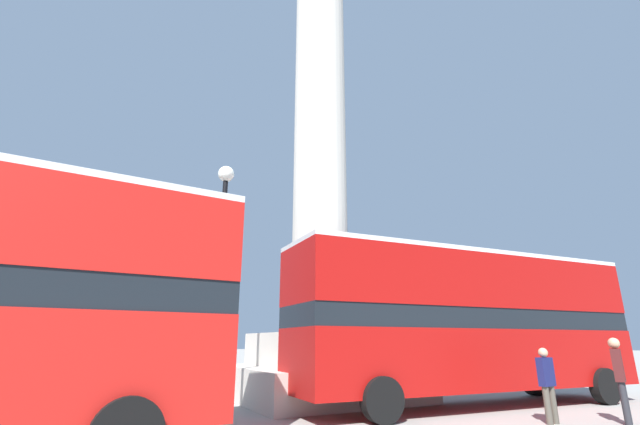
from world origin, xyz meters
The scene contains 7 objects.
ground_plane centered at (0.00, 0.00, 0.00)m, with size 200.00×200.00×0.00m, color #9E9B93.
monument_column centered at (0.00, 0.00, 7.84)m, with size 5.26×5.26×21.81m.
bus_a centered at (3.10, -3.41, 2.35)m, with size 10.98×3.33×4.25m.
equestrian_statue centered at (-8.24, 4.78, 1.54)m, with size 4.68×4.13×5.92m.
street_lamp centered at (-3.87, -1.60, 3.82)m, with size 0.45×0.45×6.51m.
pedestrian_near_lamp centered at (3.92, -6.93, 1.05)m, with size 0.51×0.39×1.82m.
pedestrian_by_plinth centered at (2.55, -6.09, 0.88)m, with size 0.43×0.21×1.60m.
Camera 1 is at (-6.81, -12.78, 1.72)m, focal length 24.00 mm.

